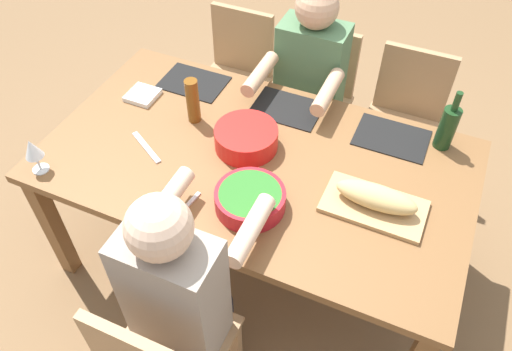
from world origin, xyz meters
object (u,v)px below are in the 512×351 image
Objects in this scene: wine_bottle at (448,127)px; beer_bottle at (193,101)px; chair_far_right at (403,118)px; serving_bowl_greens at (250,199)px; napkin_stack at (143,95)px; diner_far_center at (308,82)px; dining_table at (256,170)px; chair_far_left at (236,73)px; chair_far_center at (316,95)px; serving_bowl_pasta at (246,137)px; wine_glass at (32,150)px; diner_near_center at (181,286)px; bread_loaf at (376,197)px; cutting_board at (374,206)px.

wine_bottle is 1.32× the size of beer_bottle.
wine_bottle is at bearing -64.37° from chair_far_right.
napkin_stack is at bearing 151.50° from serving_bowl_greens.
diner_far_center is 4.14× the size of wine_bottle.
diner_far_center is at bearing 90.00° from dining_table.
beer_bottle is (0.14, -0.73, 0.37)m from chair_far_left.
diner_far_center reaches higher than napkin_stack.
chair_far_center is at bearing 180.00° from chair_far_right.
serving_bowl_pasta reaches higher than dining_table.
wine_glass is (-0.30, -1.27, 0.37)m from chair_far_left.
diner_near_center is 0.42m from serving_bowl_greens.
chair_far_center is 0.86m from serving_bowl_pasta.
serving_bowl_pasta is at bearing -155.63° from wine_bottle.
serving_bowl_pasta is 0.87× the size of bread_loaf.
dining_table is at bearing 90.00° from diner_near_center.
napkin_stack is (-1.21, 0.23, -0.05)m from bread_loaf.
cutting_board is at bearing -59.49° from chair_far_center.
beer_bottle is (-0.36, 0.78, 0.15)m from diner_near_center.
napkin_stack reaches higher than cutting_board.
serving_bowl_greens is 0.91m from wine_bottle.
diner_far_center is 0.91m from bread_loaf.
napkin_stack is (-1.18, -0.68, 0.27)m from chair_far_right.
chair_far_center is 3.05× the size of serving_bowl_greens.
diner_far_center reaches higher than wine_bottle.
diner_near_center reaches higher than wine_bottle.
beer_bottle is (-0.36, -0.73, 0.37)m from chair_far_center.
cutting_board is 2.86× the size of napkin_stack.
diner_near_center is 4.30× the size of serving_bowl_greens.
cutting_board is 1.38× the size of wine_bottle.
serving_bowl_greens is 0.49m from bread_loaf.
diner_far_center reaches higher than chair_far_left.
cutting_board is (0.54, -0.72, 0.05)m from diner_far_center.
diner_far_center is 0.77m from wine_bottle.
wine_glass is 0.61m from napkin_stack.
wine_glass is (-1.52, -0.84, 0.01)m from wine_bottle.
chair_far_left is 3.05× the size of serving_bowl_greens.
chair_far_left is 0.71× the size of diner_near_center.
bread_loaf is (0.54, -0.91, 0.32)m from chair_far_center.
serving_bowl_greens is 1.00× the size of serving_bowl_pasta.
chair_far_left is (-1.01, 0.00, 0.00)m from chair_far_right.
diner_near_center reaches higher than cutting_board.
chair_far_center is at bearing 120.51° from bread_loaf.
napkin_stack is (-0.61, 0.11, -0.04)m from serving_bowl_pasta.
napkin_stack is (-0.17, -0.68, 0.27)m from chair_far_left.
napkin_stack is at bearing 129.48° from diner_near_center.
wine_bottle is (0.78, 0.36, 0.05)m from serving_bowl_pasta.
cutting_board is 2.41× the size of wine_glass.
diner_far_center is 0.90m from cutting_board.
diner_near_center is at bearing -71.43° from chair_far_left.
serving_bowl_pasta is at bearing -125.86° from chair_far_right.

